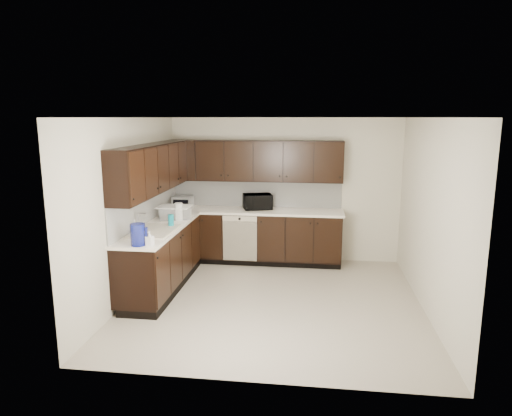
{
  "coord_description": "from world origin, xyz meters",
  "views": [
    {
      "loc": [
        0.52,
        -5.93,
        2.5
      ],
      "look_at": [
        -0.32,
        0.6,
        1.19
      ],
      "focal_mm": 32.0,
      "sensor_mm": 36.0,
      "label": 1
    }
  ],
  "objects": [
    {
      "name": "microwave",
      "position": [
        -0.44,
        1.74,
        1.07
      ],
      "size": [
        0.55,
        0.46,
        0.26
      ],
      "primitive_type": "imported",
      "rotation": [
        0.0,
        0.0,
        0.33
      ],
      "color": "black",
      "rests_on": "countertop"
    },
    {
      "name": "backsplash",
      "position": [
        -1.22,
        1.32,
        1.18
      ],
      "size": [
        3.0,
        2.8,
        0.48
      ],
      "color": "silver",
      "rests_on": "countertop"
    },
    {
      "name": "paper_towel_roll",
      "position": [
        -1.54,
        0.74,
        1.07
      ],
      "size": [
        0.16,
        0.16,
        0.27
      ],
      "primitive_type": "cylinder",
      "rotation": [
        0.0,
        0.0,
        -0.35
      ],
      "color": "silver",
      "rests_on": "countertop"
    },
    {
      "name": "blue_pitcher",
      "position": [
        -1.63,
        -0.7,
        1.08
      ],
      "size": [
        0.19,
        0.19,
        0.28
      ],
      "primitive_type": "cylinder",
      "rotation": [
        0.0,
        0.0,
        -0.03
      ],
      "color": "navy",
      "rests_on": "countertop"
    },
    {
      "name": "soap_bottle_a",
      "position": [
        -1.48,
        -0.7,
        1.03
      ],
      "size": [
        0.1,
        0.1,
        0.18
      ],
      "primitive_type": "imported",
      "rotation": [
        0.0,
        0.0,
        -0.18
      ],
      "color": "gray",
      "rests_on": "countertop"
    },
    {
      "name": "dishwasher",
      "position": [
        -0.7,
        1.41,
        0.55
      ],
      "size": [
        0.58,
        0.04,
        0.78
      ],
      "color": "beige",
      "rests_on": "lower_cabinets"
    },
    {
      "name": "lower_cabinets",
      "position": [
        -1.01,
        1.11,
        0.41
      ],
      "size": [
        3.0,
        2.8,
        0.9
      ],
      "color": "black",
      "rests_on": "floor"
    },
    {
      "name": "wall_front",
      "position": [
        0.0,
        -2.0,
        1.25
      ],
      "size": [
        4.0,
        0.02,
        2.5
      ],
      "primitive_type": "cube",
      "color": "beige",
      "rests_on": "floor"
    },
    {
      "name": "sink",
      "position": [
        -1.68,
        -0.01,
        0.88
      ],
      "size": [
        0.54,
        0.82,
        0.42
      ],
      "color": "beige",
      "rests_on": "countertop"
    },
    {
      "name": "wall_back",
      "position": [
        0.0,
        2.0,
        1.25
      ],
      "size": [
        4.0,
        0.02,
        2.5
      ],
      "primitive_type": "cube",
      "color": "beige",
      "rests_on": "floor"
    },
    {
      "name": "wall_right",
      "position": [
        2.0,
        0.0,
        1.25
      ],
      "size": [
        0.02,
        4.0,
        2.5
      ],
      "primitive_type": "cube",
      "color": "beige",
      "rests_on": "floor"
    },
    {
      "name": "countertop",
      "position": [
        -1.01,
        1.11,
        0.92
      ],
      "size": [
        3.03,
        2.83,
        0.04
      ],
      "color": "white",
      "rests_on": "lower_cabinets"
    },
    {
      "name": "ceiling",
      "position": [
        0.0,
        0.0,
        2.5
      ],
      "size": [
        4.0,
        4.0,
        0.0
      ],
      "primitive_type": "plane",
      "rotation": [
        3.14,
        0.0,
        0.0
      ],
      "color": "white",
      "rests_on": "wall_back"
    },
    {
      "name": "floor",
      "position": [
        0.0,
        0.0,
        0.0
      ],
      "size": [
        4.0,
        4.0,
        0.0
      ],
      "primitive_type": "plane",
      "color": "#AEA390",
      "rests_on": "ground"
    },
    {
      "name": "upper_cabinets",
      "position": [
        -1.1,
        1.2,
        1.77
      ],
      "size": [
        3.0,
        2.8,
        0.7
      ],
      "color": "black",
      "rests_on": "wall_back"
    },
    {
      "name": "teal_tumbler",
      "position": [
        -1.53,
        0.3,
        1.03
      ],
      "size": [
        0.08,
        0.08,
        0.18
      ],
      "primitive_type": "cylinder",
      "rotation": [
        0.0,
        0.0,
        0.0
      ],
      "color": "#0D8092",
      "rests_on": "countertop"
    },
    {
      "name": "wall_left",
      "position": [
        -2.0,
        0.0,
        1.25
      ],
      "size": [
        0.02,
        4.0,
        2.5
      ],
      "primitive_type": "cube",
      "color": "beige",
      "rests_on": "floor"
    },
    {
      "name": "toaster_oven",
      "position": [
        -1.75,
        1.67,
        1.05
      ],
      "size": [
        0.35,
        0.27,
        0.21
      ],
      "primitive_type": "cube",
      "rotation": [
        0.0,
        0.0,
        -0.05
      ],
      "color": "silver",
      "rests_on": "countertop"
    },
    {
      "name": "storage_bin",
      "position": [
        -1.65,
        0.86,
        1.03
      ],
      "size": [
        0.58,
        0.51,
        0.19
      ],
      "primitive_type": "cube",
      "rotation": [
        0.0,
        0.0,
        0.39
      ],
      "color": "white",
      "rests_on": "countertop"
    },
    {
      "name": "soap_bottle_b",
      "position": [
        -1.87,
        -0.21,
        1.05
      ],
      "size": [
        0.09,
        0.09,
        0.21
      ],
      "primitive_type": "imported",
      "rotation": [
        0.0,
        0.0,
        0.1
      ],
      "color": "gray",
      "rests_on": "countertop"
    }
  ]
}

